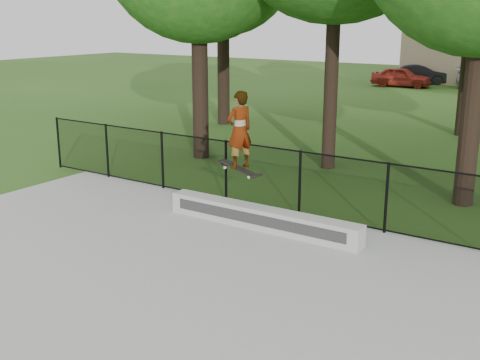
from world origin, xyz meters
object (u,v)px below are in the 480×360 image
(skater_airborne, at_px, (240,131))
(car_b, at_px, (420,74))
(grind_ledge, at_px, (261,218))
(car_a, at_px, (401,77))

(skater_airborne, bearing_deg, car_b, 100.80)
(grind_ledge, relative_size, car_b, 1.29)
(grind_ledge, height_order, car_b, car_b)
(grind_ledge, height_order, car_a, car_a)
(skater_airborne, bearing_deg, grind_ledge, 6.75)
(grind_ledge, distance_m, car_a, 28.65)
(car_b, xyz_separation_m, skater_airborne, (5.81, -30.48, 1.46))
(car_b, distance_m, skater_airborne, 31.06)
(car_a, height_order, skater_airborne, skater_airborne)
(grind_ledge, xyz_separation_m, skater_airborne, (-0.51, -0.06, 1.80))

